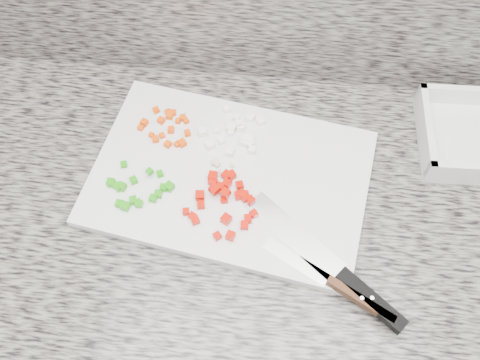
# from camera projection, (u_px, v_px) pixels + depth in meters

# --- Properties ---
(cabinet) EXTENTS (3.92, 0.62, 0.86)m
(cabinet) POSITION_uv_depth(u_px,v_px,m) (268.00, 295.00, 1.32)
(cabinet) COLOR silver
(cabinet) RESTS_ON ground
(countertop) EXTENTS (3.96, 0.64, 0.04)m
(countertop) POSITION_uv_depth(u_px,v_px,m) (280.00, 213.00, 0.93)
(countertop) COLOR slate
(countertop) RESTS_ON cabinet
(cutting_board) EXTENTS (0.52, 0.39, 0.02)m
(cutting_board) POSITION_uv_depth(u_px,v_px,m) (230.00, 177.00, 0.94)
(cutting_board) COLOR silver
(cutting_board) RESTS_ON countertop
(carrot_pile) EXTENTS (0.10, 0.09, 0.01)m
(carrot_pile) POSITION_uv_depth(u_px,v_px,m) (168.00, 127.00, 0.98)
(carrot_pile) COLOR #ED4705
(carrot_pile) RESTS_ON cutting_board
(onion_pile) EXTENTS (0.12, 0.11, 0.02)m
(onion_pile) POSITION_uv_depth(u_px,v_px,m) (238.00, 133.00, 0.97)
(onion_pile) COLOR white
(onion_pile) RESTS_ON cutting_board
(green_pepper_pile) EXTENTS (0.12, 0.10, 0.02)m
(green_pepper_pile) POSITION_uv_depth(u_px,v_px,m) (137.00, 190.00, 0.91)
(green_pepper_pile) COLOR #24940D
(green_pepper_pile) RESTS_ON cutting_board
(red_pepper_pile) EXTENTS (0.13, 0.13, 0.02)m
(red_pepper_pile) POSITION_uv_depth(u_px,v_px,m) (226.00, 198.00, 0.90)
(red_pepper_pile) COLOR #C31002
(red_pepper_pile) RESTS_ON cutting_board
(garlic_pile) EXTENTS (0.04, 0.05, 0.01)m
(garlic_pile) POSITION_uv_depth(u_px,v_px,m) (221.00, 170.00, 0.93)
(garlic_pile) COLOR beige
(garlic_pile) RESTS_ON cutting_board
(chef_knife) EXTENTS (0.26, 0.22, 0.02)m
(chef_knife) POSITION_uv_depth(u_px,v_px,m) (343.00, 277.00, 0.83)
(chef_knife) COLOR white
(chef_knife) RESTS_ON cutting_board
(paring_knife) EXTENTS (0.21, 0.13, 0.02)m
(paring_knife) POSITION_uv_depth(u_px,v_px,m) (344.00, 290.00, 0.82)
(paring_knife) COLOR white
(paring_knife) RESTS_ON cutting_board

